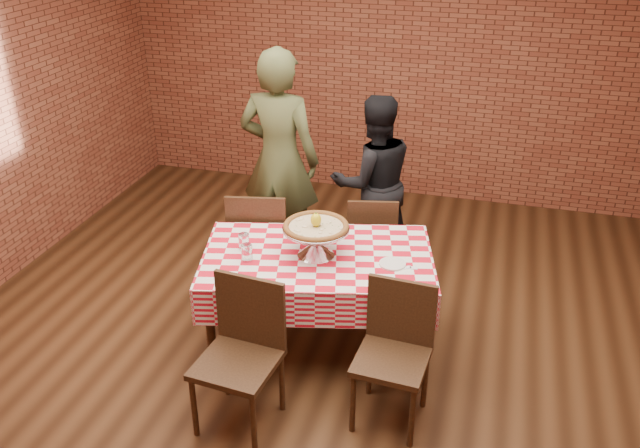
# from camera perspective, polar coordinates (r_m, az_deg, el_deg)

# --- Properties ---
(ground) EXTENTS (6.00, 6.00, 0.00)m
(ground) POSITION_cam_1_polar(r_m,az_deg,el_deg) (4.91, -0.92, -11.09)
(ground) COLOR black
(ground) RESTS_ON ground
(back_wall) EXTENTS (5.50, 0.00, 5.50)m
(back_wall) POSITION_cam_1_polar(r_m,az_deg,el_deg) (6.98, 6.16, 13.77)
(back_wall) COLOR brown
(back_wall) RESTS_ON ground
(table) EXTENTS (1.71, 1.26, 0.75)m
(table) POSITION_cam_1_polar(r_m,az_deg,el_deg) (4.80, -0.20, -6.62)
(table) COLOR #402816
(table) RESTS_ON ground
(tablecloth) EXTENTS (1.75, 1.30, 0.26)m
(tablecloth) POSITION_cam_1_polar(r_m,az_deg,el_deg) (4.66, -0.20, -4.05)
(tablecloth) COLOR red
(tablecloth) RESTS_ON table
(pizza_stand) EXTENTS (0.49, 0.49, 0.20)m
(pizza_stand) POSITION_cam_1_polar(r_m,az_deg,el_deg) (4.56, -0.34, -1.47)
(pizza_stand) COLOR silver
(pizza_stand) RESTS_ON tablecloth
(pizza) EXTENTS (0.47, 0.47, 0.03)m
(pizza) POSITION_cam_1_polar(r_m,az_deg,el_deg) (4.50, -0.34, -0.26)
(pizza) COLOR beige
(pizza) RESTS_ON pizza_stand
(lemon) EXTENTS (0.08, 0.08, 0.09)m
(lemon) POSITION_cam_1_polar(r_m,az_deg,el_deg) (4.48, -0.34, 0.35)
(lemon) COLOR yellow
(lemon) RESTS_ON pizza
(water_glass_left) EXTENTS (0.09, 0.09, 0.12)m
(water_glass_left) POSITION_cam_1_polar(r_m,az_deg,el_deg) (4.54, -6.17, -2.40)
(water_glass_left) COLOR white
(water_glass_left) RESTS_ON tablecloth
(water_glass_right) EXTENTS (0.09, 0.09, 0.12)m
(water_glass_right) POSITION_cam_1_polar(r_m,az_deg,el_deg) (4.67, -6.41, -1.49)
(water_glass_right) COLOR white
(water_glass_right) RESTS_ON tablecloth
(side_plate) EXTENTS (0.21, 0.21, 0.01)m
(side_plate) POSITION_cam_1_polar(r_m,az_deg,el_deg) (4.51, 6.12, -3.35)
(side_plate) COLOR white
(side_plate) RESTS_ON tablecloth
(sweetener_packet_a) EXTENTS (0.06, 0.05, 0.00)m
(sweetener_packet_a) POSITION_cam_1_polar(r_m,az_deg,el_deg) (4.49, 7.35, -3.64)
(sweetener_packet_a) COLOR white
(sweetener_packet_a) RESTS_ON tablecloth
(sweetener_packet_b) EXTENTS (0.05, 0.04, 0.00)m
(sweetener_packet_b) POSITION_cam_1_polar(r_m,az_deg,el_deg) (4.49, 7.89, -3.69)
(sweetener_packet_b) COLOR white
(sweetener_packet_b) RESTS_ON tablecloth
(condiment_caddy) EXTENTS (0.12, 0.10, 0.15)m
(condiment_caddy) POSITION_cam_1_polar(r_m,az_deg,el_deg) (4.85, 0.03, 0.07)
(condiment_caddy) COLOR silver
(condiment_caddy) RESTS_ON tablecloth
(chair_near_left) EXTENTS (0.50, 0.50, 0.94)m
(chair_near_left) POSITION_cam_1_polar(r_m,az_deg,el_deg) (4.15, -7.02, -11.39)
(chair_near_left) COLOR #402816
(chair_near_left) RESTS_ON ground
(chair_near_right) EXTENTS (0.46, 0.46, 0.90)m
(chair_near_right) POSITION_cam_1_polar(r_m,az_deg,el_deg) (4.18, 6.03, -11.34)
(chair_near_right) COLOR #402816
(chair_near_right) RESTS_ON ground
(chair_far_left) EXTENTS (0.54, 0.54, 0.94)m
(chair_far_left) POSITION_cam_1_polar(r_m,az_deg,el_deg) (5.41, -4.96, -1.35)
(chair_far_left) COLOR #402816
(chair_far_left) RESTS_ON ground
(chair_far_right) EXTENTS (0.46, 0.46, 0.87)m
(chair_far_right) POSITION_cam_1_polar(r_m,az_deg,el_deg) (5.47, 4.30, -1.43)
(chair_far_right) COLOR #402816
(chair_far_right) RESTS_ON ground
(diner_olive) EXTENTS (0.71, 0.49, 1.89)m
(diner_olive) POSITION_cam_1_polar(r_m,az_deg,el_deg) (5.68, -3.43, 5.41)
(diner_olive) COLOR #454B2A
(diner_olive) RESTS_ON ground
(diner_black) EXTENTS (0.91, 0.85, 1.51)m
(diner_black) POSITION_cam_1_polar(r_m,az_deg,el_deg) (5.73, 4.50, 3.54)
(diner_black) COLOR black
(diner_black) RESTS_ON ground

